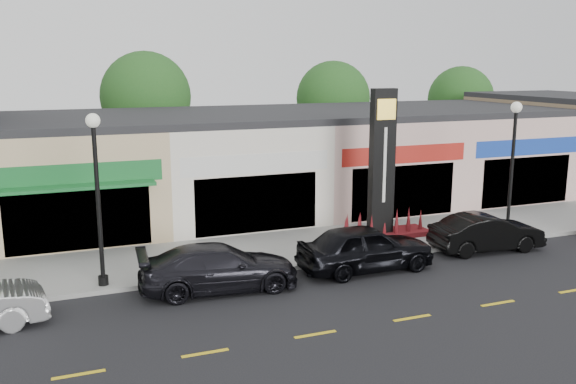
% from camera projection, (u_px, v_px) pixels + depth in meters
% --- Properties ---
extents(ground, '(120.00, 120.00, 0.00)m').
position_uv_depth(ground, '(362.00, 283.00, 20.05)').
color(ground, black).
rests_on(ground, ground).
extents(sidewalk, '(52.00, 4.30, 0.15)m').
position_uv_depth(sidewalk, '(311.00, 245.00, 24.01)').
color(sidewalk, gray).
rests_on(sidewalk, ground).
extents(curb, '(52.00, 0.20, 0.15)m').
position_uv_depth(curb, '(335.00, 262.00, 21.95)').
color(curb, gray).
rests_on(curb, ground).
extents(shop_beige, '(7.00, 10.85, 4.80)m').
position_uv_depth(shop_beige, '(72.00, 171.00, 27.04)').
color(shop_beige, tan).
rests_on(shop_beige, ground).
extents(shop_cream, '(7.00, 10.01, 4.80)m').
position_uv_depth(shop_cream, '(225.00, 162.00, 29.51)').
color(shop_cream, white).
rests_on(shop_cream, ground).
extents(shop_pink_w, '(7.00, 10.01, 4.80)m').
position_uv_depth(shop_pink_w, '(354.00, 155.00, 31.96)').
color(shop_pink_w, '#D4A7A1').
rests_on(shop_pink_w, ground).
extents(shop_pink_e, '(7.00, 10.01, 4.80)m').
position_uv_depth(shop_pink_e, '(465.00, 148.00, 34.42)').
color(shop_pink_e, '#D4A7A1').
rests_on(shop_pink_e, ground).
extents(shop_tan, '(7.00, 10.01, 5.30)m').
position_uv_depth(shop_tan, '(561.00, 139.00, 36.82)').
color(shop_tan, '#8E7153').
rests_on(shop_tan, ground).
extents(tree_rear_west, '(5.20, 5.20, 7.83)m').
position_uv_depth(tree_rear_west, '(146.00, 97.00, 35.38)').
color(tree_rear_west, '#382619').
rests_on(tree_rear_west, ground).
extents(tree_rear_mid, '(4.80, 4.80, 7.29)m').
position_uv_depth(tree_rear_mid, '(333.00, 98.00, 39.66)').
color(tree_rear_mid, '#382619').
rests_on(tree_rear_mid, ground).
extents(tree_rear_east, '(4.60, 4.60, 6.94)m').
position_uv_depth(tree_rear_east, '(461.00, 99.00, 43.22)').
color(tree_rear_east, '#382619').
rests_on(tree_rear_east, ground).
extents(lamp_west_near, '(0.44, 0.44, 5.47)m').
position_uv_depth(lamp_west_near, '(97.00, 183.00, 18.81)').
color(lamp_west_near, black).
rests_on(lamp_west_near, sidewalk).
extents(lamp_east_near, '(0.44, 0.44, 5.47)m').
position_uv_depth(lamp_east_near, '(513.00, 156.00, 24.42)').
color(lamp_east_near, black).
rests_on(lamp_east_near, sidewalk).
extents(pylon_sign, '(4.20, 1.30, 6.00)m').
position_uv_depth(pylon_sign, '(381.00, 186.00, 24.46)').
color(pylon_sign, maroon).
rests_on(pylon_sign, sidewalk).
extents(car_dark_sedan, '(2.41, 5.20, 1.47)m').
position_uv_depth(car_dark_sedan, '(219.00, 267.00, 19.36)').
color(car_dark_sedan, black).
rests_on(car_dark_sedan, ground).
extents(car_black_sedan, '(2.00, 4.84, 1.64)m').
position_uv_depth(car_black_sedan, '(366.00, 248.00, 21.17)').
color(car_black_sedan, black).
rests_on(car_black_sedan, ground).
extents(car_black_conv, '(1.85, 4.47, 1.44)m').
position_uv_depth(car_black_conv, '(487.00, 233.00, 23.42)').
color(car_black_conv, black).
rests_on(car_black_conv, ground).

